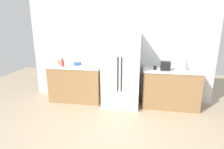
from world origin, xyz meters
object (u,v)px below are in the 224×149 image
Objects in this scene: bottle_a at (63,63)px; cup_a at (155,68)px; rice_cooker at (181,64)px; bowl_a at (77,64)px; refrigerator at (121,71)px; cup_b at (59,62)px; toaster at (165,66)px.

bottle_a is 2.37× the size of cup_a.
rice_cooker is 2.51m from bowl_a.
refrigerator reaches higher than rice_cooker.
cup_a is 1.94m from bowl_a.
bowl_a is at bearing 174.94° from cup_a.
rice_cooker is 1.40× the size of bottle_a.
rice_cooker is 3.32× the size of cup_a.
toaster is at bearing -4.38° from cup_b.
toaster reaches higher than bowl_a.
cup_a reaches higher than bowl_a.
refrigerator is at bearing 179.77° from cup_a.
cup_b is at bearing 173.39° from refrigerator.
rice_cooker is at bearing -2.61° from cup_b.
toaster is 2.46m from bottle_a.
bottle_a is 0.37m from bowl_a.
refrigerator reaches higher than cup_b.
cup_a is at bearing 1.21° from bottle_a.
bottle_a is (-1.45, -0.05, 0.14)m from refrigerator.
toaster is 1.99× the size of cup_b.
bottle_a is 1.10× the size of bowl_a.
bowl_a is (-2.16, 0.18, -0.07)m from toaster.
toaster is 0.36m from rice_cooker.
toaster is 2.35× the size of cup_a.
bottle_a is at bearing -178.79° from cup_a.
toaster is at bearing -169.06° from rice_cooker.
rice_cooker reaches higher than toaster.
cup_b is at bearing 177.39° from rice_cooker.
rice_cooker is 3.03m from cup_b.
refrigerator is 1.37m from rice_cooker.
cup_b is (-1.67, 0.19, 0.11)m from refrigerator.
toaster reaches higher than cup_b.
refrigerator is 5.81× the size of rice_cooker.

